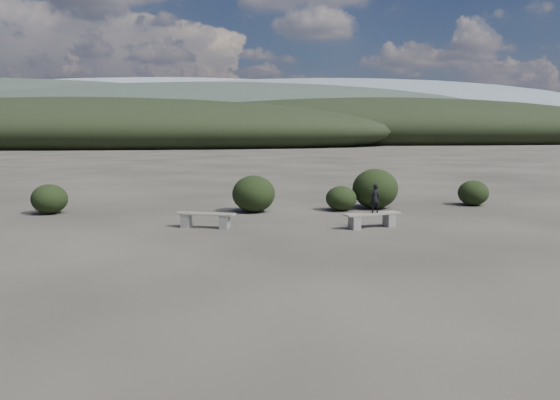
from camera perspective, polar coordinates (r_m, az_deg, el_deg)
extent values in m
plane|color=#2E2A24|center=(11.36, 3.54, -7.74)|extent=(1200.00, 1200.00, 0.00)
cube|color=slate|center=(16.90, -9.76, -2.14)|extent=(0.35, 0.42, 0.41)
cube|color=slate|center=(16.50, -5.81, -2.30)|extent=(0.35, 0.42, 0.41)
cube|color=gray|center=(16.65, -7.82, -1.45)|extent=(1.86, 0.92, 0.05)
cube|color=slate|center=(16.48, 7.80, -2.34)|extent=(0.34, 0.41, 0.41)
cube|color=slate|center=(17.12, 11.34, -2.06)|extent=(0.34, 0.41, 0.41)
cube|color=gray|center=(16.75, 9.62, -1.43)|extent=(1.86, 0.88, 0.05)
imported|color=black|center=(16.73, 9.88, 0.17)|extent=(0.36, 0.27, 0.88)
ellipsoid|color=black|center=(19.72, -2.77, 0.65)|extent=(1.55, 1.55, 1.33)
ellipsoid|color=black|center=(20.19, 6.40, 0.17)|extent=(1.14, 1.14, 0.91)
ellipsoid|color=black|center=(20.93, 9.91, 1.17)|extent=(1.71, 1.71, 1.50)
ellipsoid|color=black|center=(22.79, 19.54, 0.71)|extent=(1.19, 1.19, 0.99)
ellipsoid|color=black|center=(20.95, -22.95, 0.09)|extent=(1.25, 1.25, 1.05)
ellipsoid|color=black|center=(103.44, -19.12, 6.77)|extent=(110.00, 40.00, 12.00)
ellipsoid|color=black|center=(126.31, 11.00, 7.26)|extent=(120.00, 44.00, 14.00)
ellipsoid|color=#2D372D|center=(170.84, -5.48, 8.09)|extent=(190.00, 64.00, 24.00)
ellipsoid|color=#2D372D|center=(247.11, -27.20, 7.49)|extent=(240.00, 80.00, 32.00)
ellipsoid|color=slate|center=(319.09, 7.05, 8.50)|extent=(340.00, 110.00, 44.00)
ellipsoid|color=gray|center=(411.89, -10.08, 8.53)|extent=(460.00, 140.00, 56.00)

